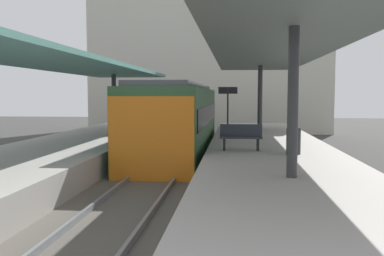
{
  "coord_description": "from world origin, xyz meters",
  "views": [
    {
      "loc": [
        2.52,
        -14.65,
        2.83
      ],
      "look_at": [
        0.78,
        3.05,
        1.48
      ],
      "focal_mm": 40.67,
      "sensor_mm": 36.0,
      "label": 1
    }
  ],
  "objects_px": {
    "platform_sign": "(228,99)",
    "passenger_near_bench": "(123,116)",
    "commuter_train": "(178,120)",
    "platform_bench": "(241,136)",
    "litter_bin": "(293,141)"
  },
  "relations": [
    {
      "from": "platform_sign",
      "to": "passenger_near_bench",
      "type": "relative_size",
      "value": 1.38
    },
    {
      "from": "commuter_train",
      "to": "platform_bench",
      "type": "xyz_separation_m",
      "value": [
        2.74,
        -4.71,
        -0.26
      ]
    },
    {
      "from": "commuter_train",
      "to": "passenger_near_bench",
      "type": "xyz_separation_m",
      "value": [
        -2.68,
        0.75,
        0.1
      ]
    },
    {
      "from": "platform_sign",
      "to": "passenger_near_bench",
      "type": "xyz_separation_m",
      "value": [
        -4.88,
        -0.74,
        -0.8
      ]
    },
    {
      "from": "platform_sign",
      "to": "platform_bench",
      "type": "bearing_deg",
      "value": -85.03
    },
    {
      "from": "commuter_train",
      "to": "platform_bench",
      "type": "distance_m",
      "value": 5.45
    },
    {
      "from": "commuter_train",
      "to": "platform_sign",
      "type": "height_order",
      "value": "commuter_train"
    },
    {
      "from": "platform_bench",
      "to": "passenger_near_bench",
      "type": "height_order",
      "value": "passenger_near_bench"
    },
    {
      "from": "commuter_train",
      "to": "platform_sign",
      "type": "relative_size",
      "value": 5.66
    },
    {
      "from": "platform_sign",
      "to": "commuter_train",
      "type": "bearing_deg",
      "value": -145.74
    },
    {
      "from": "commuter_train",
      "to": "platform_sign",
      "type": "distance_m",
      "value": 2.8
    },
    {
      "from": "platform_sign",
      "to": "passenger_near_bench",
      "type": "height_order",
      "value": "platform_sign"
    },
    {
      "from": "platform_bench",
      "to": "platform_sign",
      "type": "bearing_deg",
      "value": 94.97
    },
    {
      "from": "litter_bin",
      "to": "passenger_near_bench",
      "type": "distance_m",
      "value": 9.4
    },
    {
      "from": "litter_bin",
      "to": "passenger_near_bench",
      "type": "bearing_deg",
      "value": 138.42
    }
  ]
}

